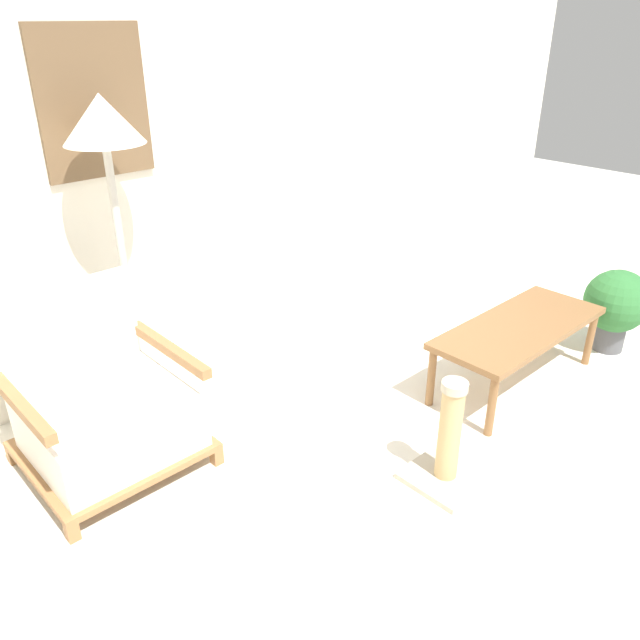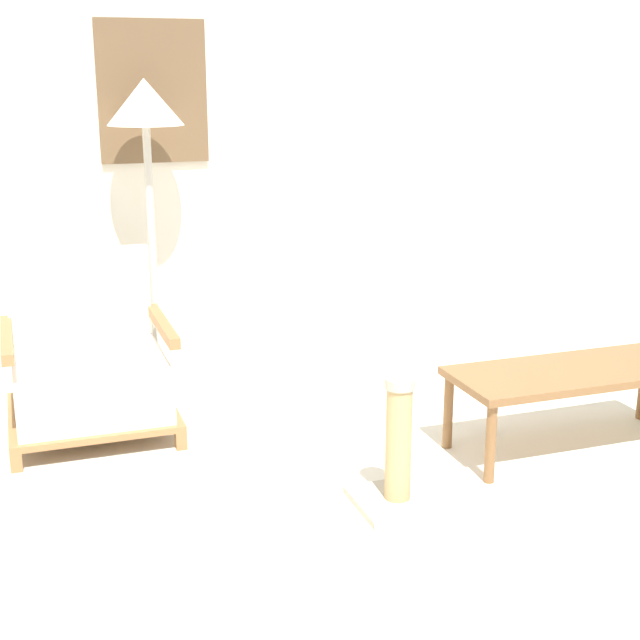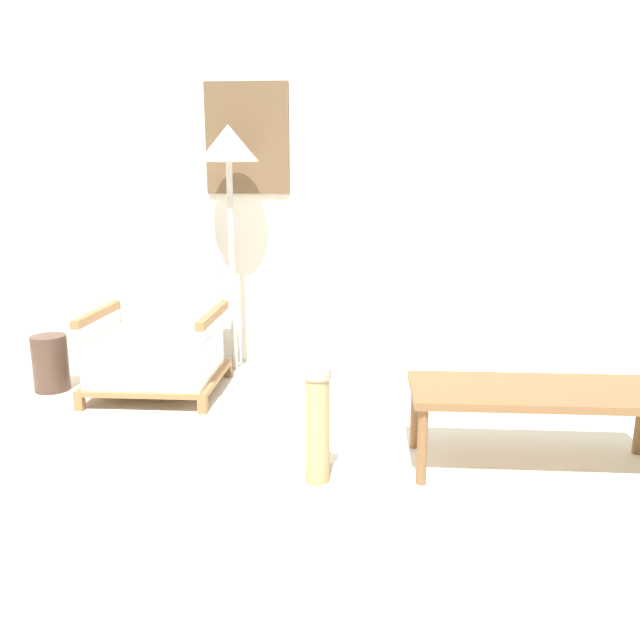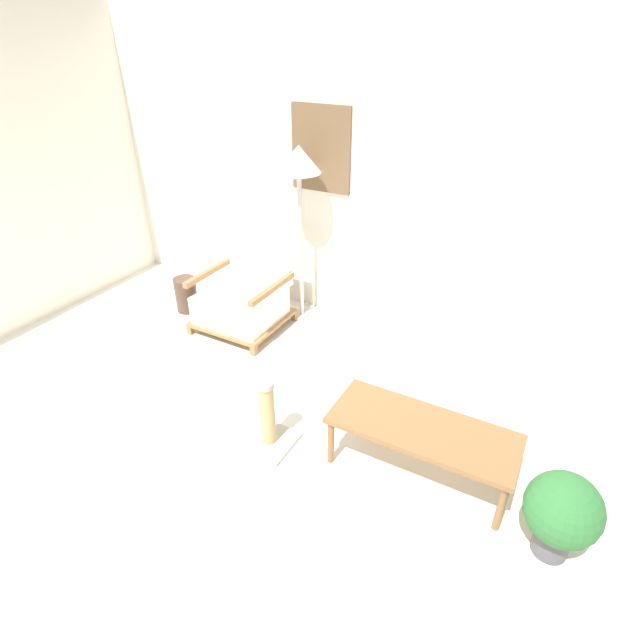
{
  "view_description": "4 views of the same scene",
  "coord_description": "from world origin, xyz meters",
  "px_view_note": "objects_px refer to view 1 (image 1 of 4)",
  "views": [
    {
      "loc": [
        -1.79,
        -0.68,
        1.94
      ],
      "look_at": [
        0.14,
        1.38,
        0.55
      ],
      "focal_mm": 35.0,
      "sensor_mm": 36.0,
      "label": 1
    },
    {
      "loc": [
        -1.16,
        -2.33,
        1.65
      ],
      "look_at": [
        0.14,
        1.38,
        0.55
      ],
      "focal_mm": 50.0,
      "sensor_mm": 36.0,
      "label": 2
    },
    {
      "loc": [
        0.35,
        -1.85,
        1.28
      ],
      "look_at": [
        0.14,
        1.38,
        0.55
      ],
      "focal_mm": 35.0,
      "sensor_mm": 36.0,
      "label": 3
    },
    {
      "loc": [
        1.68,
        -1.45,
        2.48
      ],
      "look_at": [
        0.14,
        1.38,
        0.55
      ],
      "focal_mm": 28.0,
      "sensor_mm": 36.0,
      "label": 4
    }
  ],
  "objects_px": {
    "coffee_table": "(519,331)",
    "scratching_post": "(448,448)",
    "armchair": "(103,409)",
    "potted_plant": "(616,304)",
    "floor_lamp": "(105,140)"
  },
  "relations": [
    {
      "from": "coffee_table",
      "to": "scratching_post",
      "type": "xyz_separation_m",
      "value": [
        -0.97,
        -0.25,
        -0.16
      ]
    },
    {
      "from": "potted_plant",
      "to": "coffee_table",
      "type": "bearing_deg",
      "value": 166.66
    },
    {
      "from": "coffee_table",
      "to": "potted_plant",
      "type": "bearing_deg",
      "value": -13.34
    },
    {
      "from": "coffee_table",
      "to": "scratching_post",
      "type": "height_order",
      "value": "scratching_post"
    },
    {
      "from": "armchair",
      "to": "potted_plant",
      "type": "xyz_separation_m",
      "value": [
        2.85,
        -1.14,
        0.03
      ]
    },
    {
      "from": "floor_lamp",
      "to": "coffee_table",
      "type": "height_order",
      "value": "floor_lamp"
    },
    {
      "from": "armchair",
      "to": "coffee_table",
      "type": "relative_size",
      "value": 0.72
    },
    {
      "from": "floor_lamp",
      "to": "potted_plant",
      "type": "relative_size",
      "value": 3.04
    },
    {
      "from": "armchair",
      "to": "scratching_post",
      "type": "xyz_separation_m",
      "value": [
        1.06,
        -1.19,
        -0.11
      ]
    },
    {
      "from": "floor_lamp",
      "to": "armchair",
      "type": "bearing_deg",
      "value": -133.79
    },
    {
      "from": "armchair",
      "to": "coffee_table",
      "type": "bearing_deg",
      "value": -24.91
    },
    {
      "from": "armchair",
      "to": "potted_plant",
      "type": "distance_m",
      "value": 3.06
    },
    {
      "from": "potted_plant",
      "to": "scratching_post",
      "type": "relative_size",
      "value": 1.01
    },
    {
      "from": "floor_lamp",
      "to": "scratching_post",
      "type": "xyz_separation_m",
      "value": [
        0.67,
        -1.59,
        -1.23
      ]
    },
    {
      "from": "floor_lamp",
      "to": "coffee_table",
      "type": "xyz_separation_m",
      "value": [
        1.65,
        -1.34,
        -1.07
      ]
    }
  ]
}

